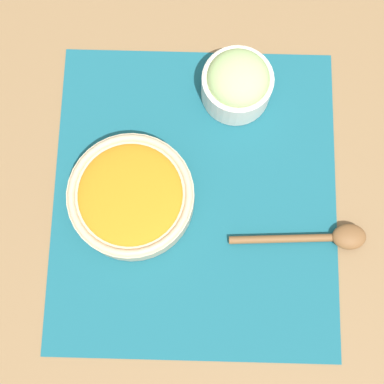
# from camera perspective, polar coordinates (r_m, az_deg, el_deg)

# --- Properties ---
(ground_plane) EXTENTS (3.00, 3.00, 0.00)m
(ground_plane) POSITION_cam_1_polar(r_m,az_deg,el_deg) (0.84, 0.00, -0.51)
(ground_plane) COLOR olive
(placemat) EXTENTS (0.49, 0.44, 0.00)m
(placemat) POSITION_cam_1_polar(r_m,az_deg,el_deg) (0.84, 0.00, -0.48)
(placemat) COLOR #195B6B
(placemat) RESTS_ON ground_plane
(carrot_bowl) EXTENTS (0.19, 0.19, 0.06)m
(carrot_bowl) POSITION_cam_1_polar(r_m,az_deg,el_deg) (0.81, -6.81, -0.44)
(carrot_bowl) COLOR #C6B28E
(carrot_bowl) RESTS_ON placemat
(cucumber_bowl) EXTENTS (0.11, 0.11, 0.09)m
(cucumber_bowl) POSITION_cam_1_polar(r_m,az_deg,el_deg) (0.85, 4.55, 11.56)
(cucumber_bowl) COLOR silver
(cucumber_bowl) RESTS_ON placemat
(wooden_spoon) EXTENTS (0.04, 0.21, 0.02)m
(wooden_spoon) POSITION_cam_1_polar(r_m,az_deg,el_deg) (0.84, 13.82, -4.72)
(wooden_spoon) COLOR brown
(wooden_spoon) RESTS_ON placemat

